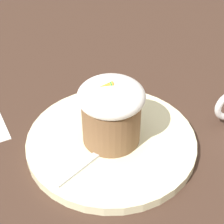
% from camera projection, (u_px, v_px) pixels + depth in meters
% --- Properties ---
extents(ground_plane, '(4.00, 4.00, 0.00)m').
position_uv_depth(ground_plane, '(111.00, 145.00, 0.58)').
color(ground_plane, '#3D281E').
extents(dessert_plate, '(0.26, 0.26, 0.02)m').
position_uv_depth(dessert_plate, '(111.00, 142.00, 0.58)').
color(dessert_plate, beige).
rests_on(dessert_plate, ground_plane).
extents(carrot_cake, '(0.10, 0.10, 0.10)m').
position_uv_depth(carrot_cake, '(112.00, 109.00, 0.54)').
color(carrot_cake, brown).
rests_on(carrot_cake, dessert_plate).
extents(spoon, '(0.13, 0.09, 0.01)m').
position_uv_depth(spoon, '(107.00, 146.00, 0.56)').
color(spoon, silver).
rests_on(spoon, dessert_plate).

